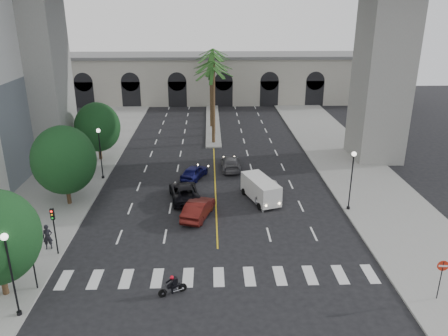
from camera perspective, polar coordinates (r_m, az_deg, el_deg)
ground at (r=30.58m, az=-0.76°, el=-12.45°), size 140.00×140.00×0.00m
sidewalk_left at (r=46.25m, az=-20.11°, el=-1.83°), size 8.00×100.00×0.15m
sidewalk_right at (r=46.56m, az=17.62°, el=-1.38°), size 8.00×100.00×0.15m
median at (r=65.79m, az=-1.47°, el=5.87°), size 2.00×24.00×0.20m
pier_building at (r=81.63m, az=-1.62°, el=11.70°), size 71.00×10.50×8.50m
palm_a at (r=54.21m, az=-1.46°, el=12.44°), size 3.20×3.20×10.30m
palm_b at (r=58.14m, az=-1.40°, el=13.26°), size 3.20×3.20×10.60m
palm_c at (r=62.17m, az=-1.72°, el=13.29°), size 3.20×3.20×10.10m
palm_d at (r=66.06m, az=-1.43°, el=14.35°), size 3.20×3.20×10.90m
palm_e at (r=70.09m, az=-1.68°, el=14.32°), size 3.20×3.20×10.40m
palm_f at (r=74.04m, az=-1.46°, el=14.86°), size 3.20×3.20×10.70m
street_tree_mid at (r=39.80m, az=-20.18°, el=0.98°), size 5.44×5.44×7.21m
street_tree_far at (r=50.91m, az=-16.18°, el=5.15°), size 5.04×5.04×6.68m
lamp_post_left_near at (r=26.94m, az=-26.12°, el=-11.66°), size 0.40×0.40×5.35m
lamp_post_left_far at (r=45.12m, az=-15.87°, el=2.37°), size 0.40×0.40×5.35m
lamp_post_right at (r=38.14m, az=16.34°, el=-0.98°), size 0.40×0.40×5.35m
traffic_signal_near at (r=29.21m, az=-23.82°, el=-10.34°), size 0.25×0.18×3.65m
traffic_signal_far at (r=32.47m, az=-21.35°, el=-6.81°), size 0.25×0.18×3.65m
motorcycle_rider at (r=27.69m, az=-6.64°, el=-15.02°), size 1.71×0.83×1.33m
car_a at (r=40.28m, az=5.61°, el=-2.72°), size 2.85×5.21×1.68m
car_b at (r=36.51m, az=-3.37°, el=-5.32°), size 2.96×4.94×1.54m
car_c at (r=39.86m, az=-5.20°, el=-3.13°), size 3.33×5.62×1.47m
car_d at (r=47.08m, az=0.84°, el=0.66°), size 2.07×4.84×1.39m
car_e at (r=44.67m, az=-3.91°, el=-0.51°), size 3.09×4.34×1.37m
cargo_van at (r=39.38m, az=4.82°, el=-2.75°), size 3.30×5.21×2.08m
pedestrian_a at (r=34.00m, az=-22.04°, el=-8.36°), size 0.76×0.58×1.87m
pedestrian_b at (r=36.31m, az=-25.37°, el=-7.08°), size 1.09×1.00×1.80m
do_not_enter_sign at (r=29.14m, az=26.57°, el=-12.04°), size 0.67×0.10×2.76m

